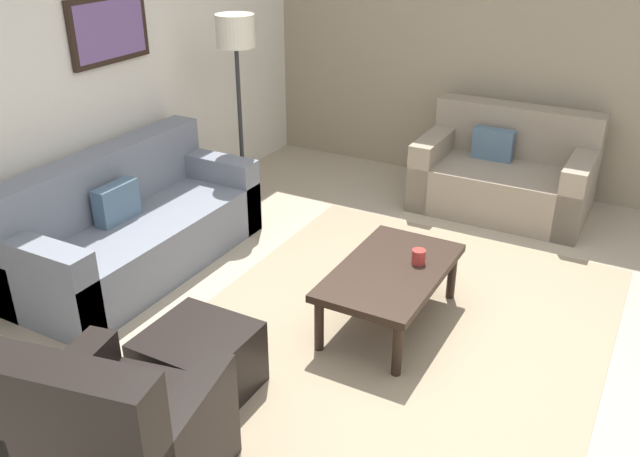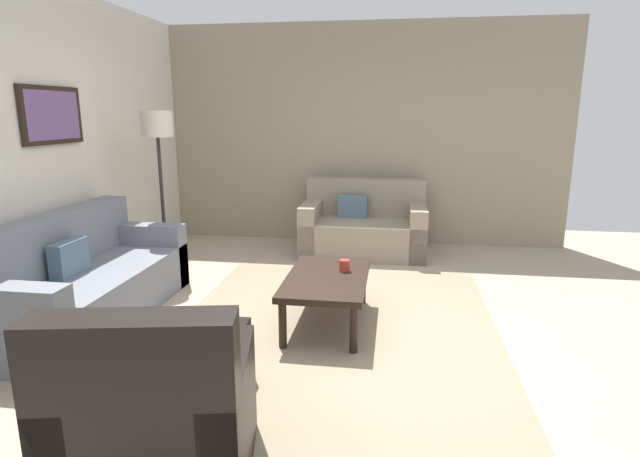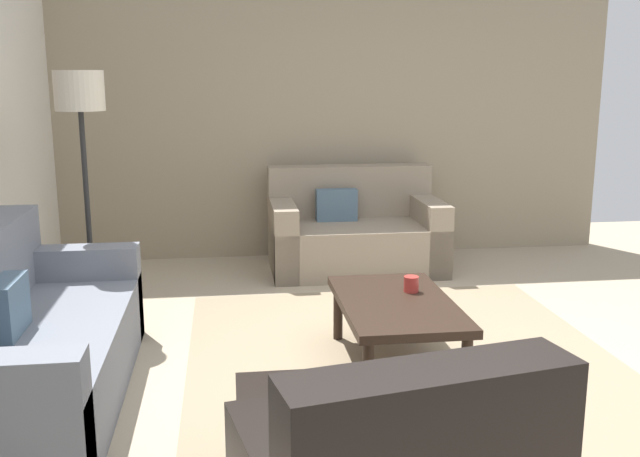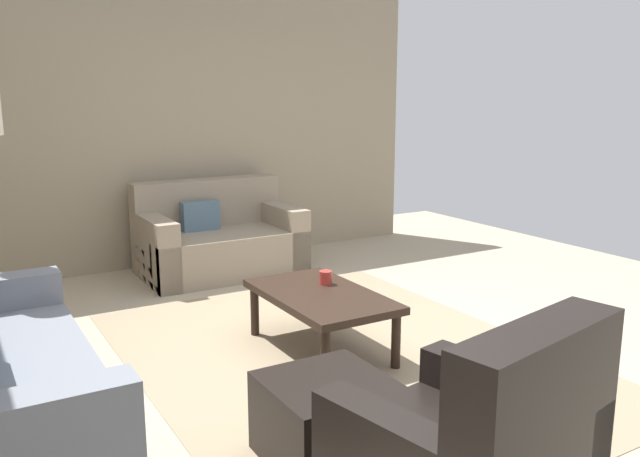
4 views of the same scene
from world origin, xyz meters
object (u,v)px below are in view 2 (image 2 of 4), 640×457
couch_loveseat (364,228)px  cup (345,265)px  armchair_leather (157,432)px  framed_artwork (52,115)px  couch_main (79,285)px  lamp_standing (158,141)px  coffee_table (327,282)px  ottoman (195,363)px

couch_loveseat → cup: 2.11m
armchair_leather → framed_artwork: 3.24m
couch_main → framed_artwork: bearing=41.0°
couch_main → lamp_standing: (1.28, -0.16, 1.11)m
cup → coffee_table: bearing=139.4°
coffee_table → cup: (0.15, -0.13, 0.10)m
armchair_leather → coffee_table: armchair_leather is taller
couch_loveseat → lamp_standing: 2.61m
lamp_standing → armchair_leather: bearing=-155.5°
cup → lamp_standing: 2.41m
armchair_leather → cup: size_ratio=10.06×
lamp_standing → cup: bearing=-114.5°
couch_loveseat → ottoman: (-3.42, 0.82, -0.10)m
coffee_table → lamp_standing: lamp_standing is taller
couch_loveseat → armchair_leather: armchair_leather is taller
couch_main → coffee_table: bearing=-84.0°
couch_loveseat → armchair_leather: size_ratio=1.56×
ottoman → framed_artwork: framed_artwork is taller
armchair_leather → coffee_table: (1.98, -0.50, 0.05)m
cup → framed_artwork: size_ratio=0.12×
framed_artwork → couch_loveseat: bearing=-52.1°
armchair_leather → cup: (2.13, -0.62, 0.15)m
ottoman → cup: size_ratio=5.93×
couch_loveseat → ottoman: couch_loveseat is taller
coffee_table → cup: bearing=-40.6°
cup → lamp_standing: size_ratio=0.06×
coffee_table → framed_artwork: framed_artwork is taller
couch_loveseat → lamp_standing: lamp_standing is taller
armchair_leather → lamp_standing: 3.52m
couch_main → coffee_table: 2.05m
armchair_leather → lamp_standing: bearing=24.5°
couch_main → ottoman: bearing=-124.4°
ottoman → framed_artwork: size_ratio=0.73×
armchair_leather → framed_artwork: (2.22, 1.94, 1.36)m
armchair_leather → framed_artwork: size_ratio=1.25×
coffee_table → ottoman: bearing=150.6°
cup → lamp_standing: (0.92, 2.01, 0.95)m
couch_main → ottoman: couch_main is taller
coffee_table → couch_loveseat: bearing=-4.0°
armchair_leather → coffee_table: bearing=-14.1°
couch_loveseat → lamp_standing: (-1.19, 2.04, 1.11)m
cup → lamp_standing: bearing=65.5°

